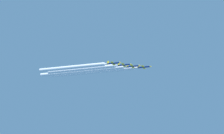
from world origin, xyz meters
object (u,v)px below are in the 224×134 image
at_px(jet_third_echelon, 125,65).
at_px(jet_second_echelon, 133,66).
at_px(jet_fourth_echelon, 114,63).
at_px(jet_lead, 144,67).

bearing_deg(jet_third_echelon, jet_second_echelon, 143.62).
distance_m(jet_second_echelon, jet_fourth_echelon, 18.38).
relative_size(jet_lead, jet_second_echelon, 1.00).
height_order(jet_second_echelon, jet_fourth_echelon, jet_second_echelon).
bearing_deg(jet_fourth_echelon, jet_third_echelon, 139.66).
relative_size(jet_third_echelon, jet_fourth_echelon, 1.00).
bearing_deg(jet_third_echelon, jet_lead, 138.69).
xyz_separation_m(jet_third_echelon, jet_fourth_echelon, (7.42, -6.30, -0.65)).
bearing_deg(jet_second_echelon, jet_third_echelon, -36.38).
xyz_separation_m(jet_lead, jet_fourth_echelon, (21.14, -18.36, -2.53)).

